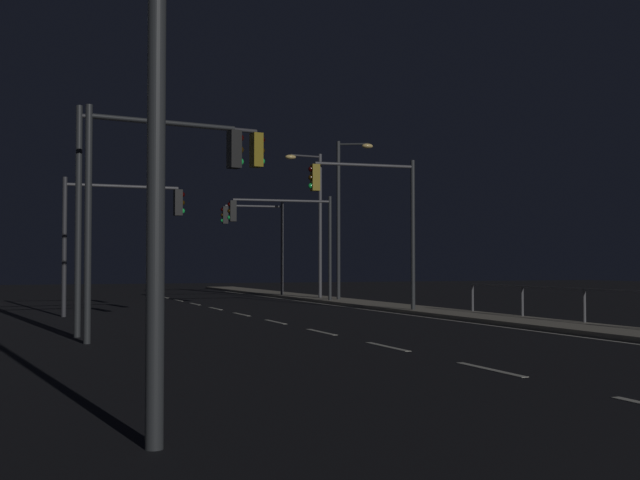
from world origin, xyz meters
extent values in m
plane|color=black|center=(0.00, 17.50, 0.00)|extent=(112.00, 112.00, 0.00)
cube|color=#9E937F|center=(6.74, 17.50, 0.07)|extent=(2.07, 77.00, 0.14)
cube|color=silver|center=(0.00, 9.00, 0.01)|extent=(0.14, 2.00, 0.01)
cube|color=silver|center=(0.00, 13.00, 0.01)|extent=(0.14, 2.00, 0.01)
cube|color=silver|center=(0.00, 17.00, 0.01)|extent=(0.14, 2.00, 0.01)
cube|color=silver|center=(0.00, 21.00, 0.01)|extent=(0.14, 2.00, 0.01)
cube|color=silver|center=(0.00, 25.00, 0.01)|extent=(0.14, 2.00, 0.01)
cube|color=silver|center=(0.00, 29.00, 0.01)|extent=(0.14, 2.00, 0.01)
cube|color=silver|center=(0.00, 33.00, 0.01)|extent=(0.14, 2.00, 0.01)
cube|color=silver|center=(0.00, 37.00, 0.01)|extent=(0.14, 2.00, 0.01)
cube|color=silver|center=(0.00, 41.00, 0.01)|extent=(0.14, 2.00, 0.01)
cube|color=silver|center=(0.00, 45.00, 0.01)|extent=(0.14, 2.00, 0.01)
cube|color=silver|center=(5.45, 22.50, 0.01)|extent=(0.14, 53.00, 0.01)
cylinder|color=#4C4C51|center=(6.18, 39.06, 2.72)|extent=(0.16, 0.16, 5.15)
cylinder|color=#4C4C51|center=(4.59, 39.21, 5.04)|extent=(3.19, 0.40, 0.11)
cube|color=black|center=(3.00, 39.36, 4.52)|extent=(0.31, 0.36, 0.95)
sphere|color=black|center=(2.85, 39.37, 4.82)|extent=(0.20, 0.20, 0.20)
sphere|color=black|center=(2.85, 39.37, 4.52)|extent=(0.20, 0.20, 0.20)
sphere|color=#19D84C|center=(2.85, 39.37, 4.22)|extent=(0.20, 0.20, 0.20)
cylinder|color=#38383D|center=(-6.06, 25.93, 2.42)|extent=(0.16, 0.16, 4.83)
cylinder|color=#4C4C51|center=(-4.10, 25.96, 4.58)|extent=(3.94, 0.18, 0.11)
cube|color=black|center=(-2.13, 25.99, 4.06)|extent=(0.29, 0.34, 0.95)
sphere|color=black|center=(-1.97, 26.00, 4.36)|extent=(0.20, 0.20, 0.20)
sphere|color=black|center=(-1.97, 26.00, 4.06)|extent=(0.20, 0.20, 0.20)
sphere|color=#19D84C|center=(-1.97, 26.00, 3.76)|extent=(0.20, 0.20, 0.20)
cylinder|color=#2D3033|center=(6.10, 23.37, 2.91)|extent=(0.16, 0.16, 5.54)
cylinder|color=#4C4C51|center=(4.22, 23.50, 5.43)|extent=(3.78, 0.37, 0.11)
cube|color=olive|center=(2.33, 23.63, 4.91)|extent=(0.30, 0.36, 0.95)
sphere|color=black|center=(2.17, 23.64, 5.21)|extent=(0.20, 0.20, 0.20)
sphere|color=black|center=(2.17, 23.64, 4.91)|extent=(0.20, 0.20, 0.20)
sphere|color=#19D84C|center=(2.17, 23.64, 4.61)|extent=(0.20, 0.20, 0.20)
cylinder|color=#2D3033|center=(-6.06, 16.04, 2.73)|extent=(0.16, 0.16, 5.46)
cylinder|color=#2D3033|center=(-4.29, 16.29, 5.21)|extent=(3.56, 0.60, 0.11)
cube|color=black|center=(-2.52, 16.53, 4.68)|extent=(0.32, 0.38, 0.95)
sphere|color=black|center=(-2.37, 16.55, 4.98)|extent=(0.20, 0.20, 0.20)
sphere|color=black|center=(-2.37, 16.55, 4.68)|extent=(0.20, 0.20, 0.20)
sphere|color=#19D84C|center=(-2.37, 16.55, 4.38)|extent=(0.20, 0.20, 0.20)
cylinder|color=#2D3033|center=(6.07, 31.58, 2.57)|extent=(0.16, 0.16, 4.87)
cylinder|color=#4C4C51|center=(3.79, 31.81, 4.76)|extent=(4.56, 0.57, 0.11)
cube|color=black|center=(1.52, 32.04, 4.23)|extent=(0.31, 0.37, 0.95)
sphere|color=black|center=(1.36, 32.05, 4.53)|extent=(0.20, 0.20, 0.20)
sphere|color=black|center=(1.36, 32.05, 4.23)|extent=(0.20, 0.20, 0.20)
sphere|color=#19D84C|center=(1.36, 32.05, 3.93)|extent=(0.20, 0.20, 0.20)
cylinder|color=#2D3033|center=(-6.16, 17.82, 2.88)|extent=(0.16, 0.16, 5.77)
cylinder|color=#38383D|center=(-3.76, 18.16, 5.52)|extent=(4.81, 0.78, 0.11)
cube|color=olive|center=(-1.37, 18.49, 4.99)|extent=(0.32, 0.38, 0.95)
sphere|color=black|center=(-1.21, 18.51, 5.29)|extent=(0.20, 0.20, 0.20)
sphere|color=black|center=(-1.21, 18.51, 4.99)|extent=(0.20, 0.20, 0.20)
sphere|color=#19D84C|center=(-1.21, 18.51, 4.69)|extent=(0.20, 0.20, 0.20)
cylinder|color=#2D3033|center=(6.84, 32.40, 3.95)|extent=(0.18, 0.18, 7.63)
cylinder|color=#2D3033|center=(7.47, 32.09, 7.62)|extent=(1.30, 0.71, 0.10)
ellipsoid|color=#F9D172|center=(8.10, 31.78, 7.52)|extent=(0.56, 0.36, 0.24)
cylinder|color=#4C4C51|center=(6.75, 34.64, 3.79)|extent=(0.18, 0.18, 7.30)
cylinder|color=#38383D|center=(5.93, 34.57, 7.29)|extent=(1.65, 0.24, 0.10)
ellipsoid|color=#F9D172|center=(5.11, 34.50, 7.19)|extent=(0.56, 0.36, 0.24)
cylinder|color=#2D3033|center=(-6.28, 5.24, 3.57)|extent=(0.18, 0.18, 7.15)
cylinder|color=#59595E|center=(7.63, 15.80, 0.61)|extent=(0.09, 0.09, 0.95)
cylinder|color=#59595E|center=(7.63, 18.77, 0.61)|extent=(0.09, 0.09, 0.95)
cylinder|color=#59595E|center=(7.63, 21.74, 0.61)|extent=(0.09, 0.09, 0.95)
camera|label=1|loc=(-7.53, -2.50, 1.79)|focal=44.07mm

